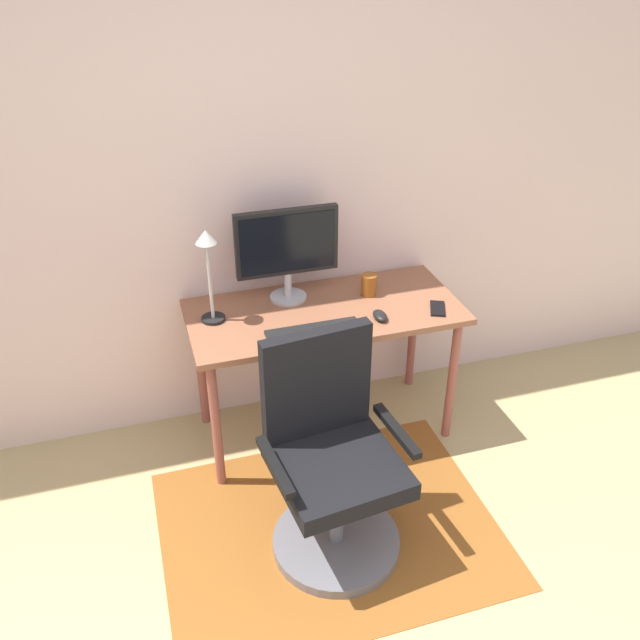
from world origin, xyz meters
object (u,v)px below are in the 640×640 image
at_px(desk, 325,324).
at_px(monitor, 287,246).
at_px(computer_mouse, 380,316).
at_px(desk_lamp, 208,261).
at_px(keyboard, 314,332).
at_px(cell_phone, 438,309).
at_px(coffee_cup, 369,285).
at_px(office_chair, 331,470).

relative_size(desk, monitor, 2.64).
height_order(computer_mouse, desk_lamp, desk_lamp).
xyz_separation_m(keyboard, cell_phone, (0.62, 0.04, -0.00)).
relative_size(computer_mouse, coffee_cup, 0.98).
distance_m(computer_mouse, coffee_cup, 0.24).
xyz_separation_m(monitor, office_chair, (-0.05, -0.86, -0.61)).
bearing_deg(cell_phone, keyboard, -152.92).
bearing_deg(monitor, office_chair, -93.56).
relative_size(desk, computer_mouse, 12.48).
bearing_deg(monitor, desk, -48.83).
bearing_deg(coffee_cup, desk, -163.00).
bearing_deg(keyboard, office_chair, -98.97).
bearing_deg(computer_mouse, desk_lamp, 163.70).
bearing_deg(cell_phone, coffee_cup, 161.57).
relative_size(desk, desk_lamp, 2.90).
relative_size(coffee_cup, cell_phone, 0.76).
bearing_deg(coffee_cup, cell_phone, -42.17).
relative_size(coffee_cup, office_chair, 0.11).
bearing_deg(monitor, computer_mouse, -41.79).
height_order(monitor, cell_phone, monitor).
distance_m(cell_phone, desk_lamp, 1.10).
distance_m(keyboard, cell_phone, 0.62).
xyz_separation_m(monitor, cell_phone, (0.65, -0.32, -0.27)).
xyz_separation_m(monitor, keyboard, (0.03, -0.35, -0.27)).
bearing_deg(desk_lamp, computer_mouse, -16.30).
distance_m(desk, monitor, 0.41).
distance_m(desk_lamp, office_chair, 1.05).
height_order(cell_phone, office_chair, office_chair).
distance_m(keyboard, desk_lamp, 0.56).
bearing_deg(computer_mouse, desk, 143.63).
xyz_separation_m(coffee_cup, cell_phone, (0.26, -0.24, -0.05)).
bearing_deg(cell_phone, desk_lamp, -168.05).
bearing_deg(desk, monitor, 131.17).
xyz_separation_m(cell_phone, desk_lamp, (-1.03, 0.22, 0.30)).
xyz_separation_m(desk, keyboard, (-0.11, -0.20, 0.09)).
height_order(desk, monitor, monitor).
bearing_deg(desk, desk_lamp, 173.90).
bearing_deg(keyboard, computer_mouse, 6.21).
height_order(computer_mouse, coffee_cup, coffee_cup).
height_order(desk, office_chair, office_chair).
relative_size(keyboard, cell_phone, 3.07).
xyz_separation_m(coffee_cup, desk_lamp, (-0.77, -0.02, 0.25)).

